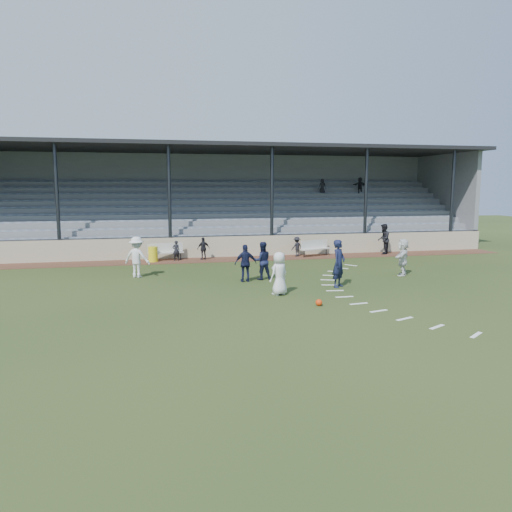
{
  "coord_description": "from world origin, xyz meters",
  "views": [
    {
      "loc": [
        -4.38,
        -17.17,
        4.14
      ],
      "look_at": [
        0.0,
        2.5,
        1.3
      ],
      "focal_mm": 35.0,
      "sensor_mm": 36.0,
      "label": 1
    }
  ],
  "objects_px": {
    "bench_right": "(315,246)",
    "trash_bin": "(153,254)",
    "football": "(319,303)",
    "player_white_lead": "(279,274)",
    "official": "(384,239)",
    "bench_left": "(166,250)",
    "player_navy_lead": "(339,264)"
  },
  "relations": [
    {
      "from": "player_navy_lead",
      "to": "official",
      "type": "distance_m",
      "value": 10.88
    },
    {
      "from": "bench_right",
      "to": "official",
      "type": "bearing_deg",
      "value": -22.44
    },
    {
      "from": "official",
      "to": "bench_left",
      "type": "bearing_deg",
      "value": -56.47
    },
    {
      "from": "football",
      "to": "player_navy_lead",
      "type": "bearing_deg",
      "value": 57.13
    },
    {
      "from": "player_white_lead",
      "to": "official",
      "type": "height_order",
      "value": "official"
    },
    {
      "from": "bench_right",
      "to": "trash_bin",
      "type": "distance_m",
      "value": 9.41
    },
    {
      "from": "football",
      "to": "bench_right",
      "type": "bearing_deg",
      "value": 71.49
    },
    {
      "from": "football",
      "to": "official",
      "type": "relative_size",
      "value": 0.13
    },
    {
      "from": "player_white_lead",
      "to": "player_navy_lead",
      "type": "relative_size",
      "value": 0.84
    },
    {
      "from": "trash_bin",
      "to": "bench_left",
      "type": "bearing_deg",
      "value": 30.75
    },
    {
      "from": "player_white_lead",
      "to": "official",
      "type": "relative_size",
      "value": 0.9
    },
    {
      "from": "bench_right",
      "to": "player_navy_lead",
      "type": "distance_m",
      "value": 9.11
    },
    {
      "from": "trash_bin",
      "to": "official",
      "type": "height_order",
      "value": "official"
    },
    {
      "from": "football",
      "to": "official",
      "type": "distance_m",
      "value": 14.38
    },
    {
      "from": "bench_left",
      "to": "official",
      "type": "distance_m",
      "value": 13.08
    },
    {
      "from": "football",
      "to": "player_white_lead",
      "type": "relative_size",
      "value": 0.14
    },
    {
      "from": "player_navy_lead",
      "to": "bench_left",
      "type": "bearing_deg",
      "value": 82.7
    },
    {
      "from": "bench_right",
      "to": "official",
      "type": "xyz_separation_m",
      "value": [
        4.37,
        -0.09,
        0.36
      ]
    },
    {
      "from": "football",
      "to": "player_white_lead",
      "type": "bearing_deg",
      "value": 113.85
    },
    {
      "from": "bench_left",
      "to": "bench_right",
      "type": "distance_m",
      "value": 8.71
    },
    {
      "from": "bench_left",
      "to": "bench_right",
      "type": "relative_size",
      "value": 1.02
    },
    {
      "from": "trash_bin",
      "to": "player_navy_lead",
      "type": "bearing_deg",
      "value": -49.58
    },
    {
      "from": "player_white_lead",
      "to": "bench_right",
      "type": "bearing_deg",
      "value": -145.48
    },
    {
      "from": "trash_bin",
      "to": "player_navy_lead",
      "type": "xyz_separation_m",
      "value": [
        7.35,
        -8.63,
        0.55
      ]
    },
    {
      "from": "bench_left",
      "to": "player_white_lead",
      "type": "xyz_separation_m",
      "value": [
        3.87,
        -9.95,
        0.24
      ]
    },
    {
      "from": "bench_left",
      "to": "bench_right",
      "type": "height_order",
      "value": "same"
    },
    {
      "from": "bench_right",
      "to": "trash_bin",
      "type": "bearing_deg",
      "value": 160.27
    },
    {
      "from": "bench_right",
      "to": "player_white_lead",
      "type": "distance_m",
      "value": 10.91
    },
    {
      "from": "official",
      "to": "football",
      "type": "bearing_deg",
      "value": -0.7
    },
    {
      "from": "bench_left",
      "to": "player_navy_lead",
      "type": "bearing_deg",
      "value": -64.54
    },
    {
      "from": "player_white_lead",
      "to": "player_navy_lead",
      "type": "height_order",
      "value": "player_navy_lead"
    },
    {
      "from": "trash_bin",
      "to": "official",
      "type": "xyz_separation_m",
      "value": [
        13.77,
        0.15,
        0.51
      ]
    }
  ]
}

